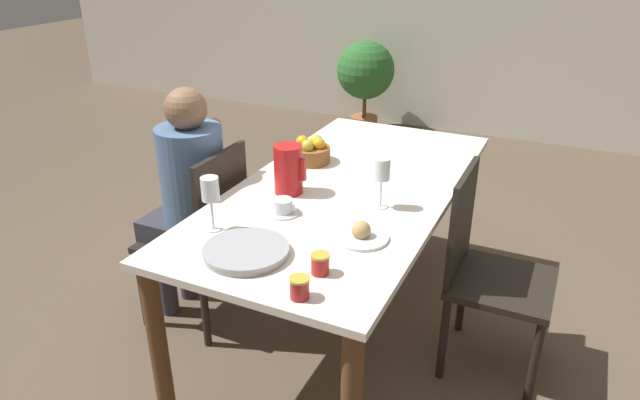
{
  "coord_description": "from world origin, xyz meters",
  "views": [
    {
      "loc": [
        0.88,
        -2.15,
        1.78
      ],
      "look_at": [
        0.0,
        -0.28,
        0.81
      ],
      "focal_mm": 32.0,
      "sensor_mm": 36.0,
      "label": 1
    }
  ],
  "objects": [
    {
      "name": "ground_plane",
      "position": [
        0.0,
        0.0,
        0.0
      ],
      "size": [
        20.0,
        20.0,
        0.0
      ],
      "primitive_type": "plane",
      "color": "brown"
    },
    {
      "name": "dining_table",
      "position": [
        0.0,
        0.0,
        0.66
      ],
      "size": [
        0.9,
        1.86,
        0.76
      ],
      "color": "silver",
      "rests_on": "ground_plane"
    },
    {
      "name": "chair_person_side",
      "position": [
        -0.64,
        -0.23,
        0.48
      ],
      "size": [
        0.42,
        0.42,
        0.91
      ],
      "rotation": [
        0.0,
        0.0,
        1.57
      ],
      "color": "black",
      "rests_on": "ground_plane"
    },
    {
      "name": "chair_opposite",
      "position": [
        0.64,
        0.03,
        0.48
      ],
      "size": [
        0.42,
        0.42,
        0.91
      ],
      "rotation": [
        0.0,
        0.0,
        -1.57
      ],
      "color": "black",
      "rests_on": "ground_plane"
    },
    {
      "name": "person_seated",
      "position": [
        -0.72,
        -0.2,
        0.69
      ],
      "size": [
        0.39,
        0.41,
        1.17
      ],
      "rotation": [
        0.0,
        0.0,
        1.57
      ],
      "color": "#33333D",
      "rests_on": "ground_plane"
    },
    {
      "name": "red_pitcher",
      "position": [
        -0.2,
        -0.17,
        0.87
      ],
      "size": [
        0.15,
        0.12,
        0.21
      ],
      "color": "red",
      "rests_on": "dining_table"
    },
    {
      "name": "wine_glass_water",
      "position": [
        0.21,
        -0.14,
        0.92
      ],
      "size": [
        0.07,
        0.07,
        0.21
      ],
      "color": "white",
      "rests_on": "dining_table"
    },
    {
      "name": "wine_glass_juice",
      "position": [
        -0.3,
        -0.59,
        0.91
      ],
      "size": [
        0.07,
        0.07,
        0.21
      ],
      "color": "white",
      "rests_on": "dining_table"
    },
    {
      "name": "teacup_near_person",
      "position": [
        -0.13,
        -0.36,
        0.78
      ],
      "size": [
        0.14,
        0.14,
        0.06
      ],
      "color": "silver",
      "rests_on": "dining_table"
    },
    {
      "name": "serving_tray",
      "position": [
        -0.09,
        -0.7,
        0.77
      ],
      "size": [
        0.3,
        0.3,
        0.03
      ],
      "color": "#9E9EA3",
      "rests_on": "dining_table"
    },
    {
      "name": "bread_plate",
      "position": [
        0.23,
        -0.42,
        0.78
      ],
      "size": [
        0.2,
        0.2,
        0.07
      ],
      "color": "silver",
      "rests_on": "dining_table"
    },
    {
      "name": "jam_jar_amber",
      "position": [
        0.2,
        -0.7,
        0.8
      ],
      "size": [
        0.06,
        0.06,
        0.07
      ],
      "color": "#A81E1E",
      "rests_on": "dining_table"
    },
    {
      "name": "jam_jar_red",
      "position": [
        0.2,
        -0.85,
        0.8
      ],
      "size": [
        0.06,
        0.06,
        0.07
      ],
      "color": "#A81E1E",
      "rests_on": "dining_table"
    },
    {
      "name": "fruit_bowl",
      "position": [
        -0.28,
        0.2,
        0.81
      ],
      "size": [
        0.2,
        0.2,
        0.13
      ],
      "color": "brown",
      "rests_on": "dining_table"
    },
    {
      "name": "potted_plant",
      "position": [
        -1.04,
        2.93,
        0.57
      ],
      "size": [
        0.55,
        0.55,
        0.88
      ],
      "color": "#A8603D",
      "rests_on": "ground_plane"
    }
  ]
}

